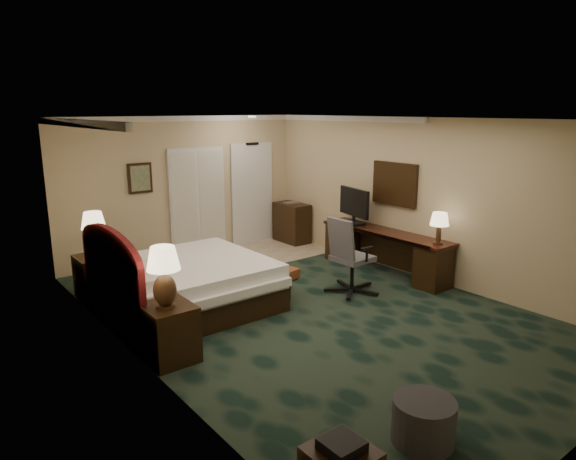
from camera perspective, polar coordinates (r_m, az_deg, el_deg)
floor at (r=7.49m, az=2.30°, el=-8.92°), size 5.00×7.50×0.00m
ceiling at (r=6.93m, az=2.51°, el=12.21°), size 5.00×7.50×0.00m
wall_back at (r=10.19m, az=-11.42°, el=4.71°), size 5.00×0.00×2.70m
wall_left at (r=5.83m, az=-16.69°, el=-2.01°), size 0.00×7.50×2.70m
wall_right at (r=8.88m, az=14.81°, el=3.28°), size 0.00×7.50×2.70m
crown_molding at (r=6.93m, az=2.51°, el=11.80°), size 5.00×7.50×0.10m
tile_patch at (r=10.19m, az=-4.39°, el=-2.80°), size 3.20×1.70×0.01m
headboard at (r=6.94m, az=-18.94°, el=-5.34°), size 0.12×2.00×1.40m
entry_door at (r=10.98m, az=-4.04°, el=3.97°), size 1.02×0.06×2.18m
closet_doors at (r=10.31m, az=-10.01°, el=3.19°), size 1.20×0.06×2.10m
wall_art at (r=9.75m, az=-16.12°, el=5.56°), size 0.45×0.06×0.55m
wall_mirror at (r=9.19m, az=11.76°, el=5.04°), size 0.05×0.95×0.75m
bed at (r=7.60m, az=-11.07°, el=-6.02°), size 2.18×2.02×0.69m
nightstand_near at (r=6.16m, az=-13.09°, el=-11.01°), size 0.53×0.61×0.66m
nightstand_far at (r=8.41m, az=-20.58°, el=-4.89°), size 0.52×0.60×0.65m
lamp_near at (r=5.87m, az=-13.60°, el=-5.12°), size 0.43×0.43×0.70m
lamp_far at (r=8.24m, az=-20.72°, el=-0.44°), size 0.37×0.37×0.68m
bed_bench at (r=8.11m, az=-3.68°, el=-5.33°), size 0.78×1.50×0.48m
ottoman at (r=4.89m, az=14.83°, el=-19.84°), size 0.64×0.64×0.39m
desk at (r=9.20m, az=10.64°, el=-2.39°), size 0.56×2.60×0.75m
tv at (r=9.48m, az=7.35°, el=2.61°), size 0.25×0.86×0.67m
desk_lamp at (r=8.38m, az=16.43°, el=0.19°), size 0.35×0.35×0.52m
desk_chair at (r=8.07m, az=7.19°, el=-2.74°), size 0.74×0.70×1.23m
minibar at (r=11.08m, az=0.42°, el=0.80°), size 0.45×0.81×0.85m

